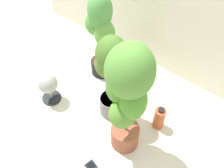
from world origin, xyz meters
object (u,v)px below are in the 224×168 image
Objects in this scene: potted_plant_back_left at (101,31)px; floor_fan at (48,85)px; nutrient_bottle at (159,118)px; hygrometer_box at (91,166)px; potted_plant_center at (110,72)px; potted_plant_front_right at (127,94)px.

potted_plant_back_left reaches higher than floor_fan.
floor_fan is at bearing -158.12° from nutrient_bottle.
potted_plant_back_left reaches higher than hygrometer_box.
potted_plant_center is 0.51m from potted_plant_back_left.
floor_fan is (-0.75, 0.27, 0.18)m from hygrometer_box.
potted_plant_front_right is 0.94m from floor_fan.
nutrient_bottle is at bearing -14.01° from potted_plant_back_left.
potted_plant_front_right reaches higher than floor_fan.
potted_plant_back_left is (-0.38, 0.33, 0.02)m from potted_plant_center.
hygrometer_box is at bearing -66.79° from potted_plant_center.
nutrient_bottle reaches higher than hygrometer_box.
nutrient_bottle is (0.43, 0.13, -0.39)m from potted_plant_center.
hygrometer_box is 0.31× the size of floor_fan.
floor_fan is at bearing -103.87° from potted_plant_back_left.
potted_plant_front_right is 10.89× the size of hygrometer_box.
potted_plant_center is at bearing 126.57° from hygrometer_box.
potted_plant_center is 3.53× the size of nutrient_bottle.
floor_fan is at bearing -175.54° from potted_plant_front_right.
potted_plant_center is 0.81× the size of potted_plant_front_right.
potted_plant_back_left reaches higher than nutrient_bottle.
potted_plant_front_right is at bearing 119.22° from floor_fan.
potted_plant_front_right is at bearing 91.44° from hygrometer_box.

